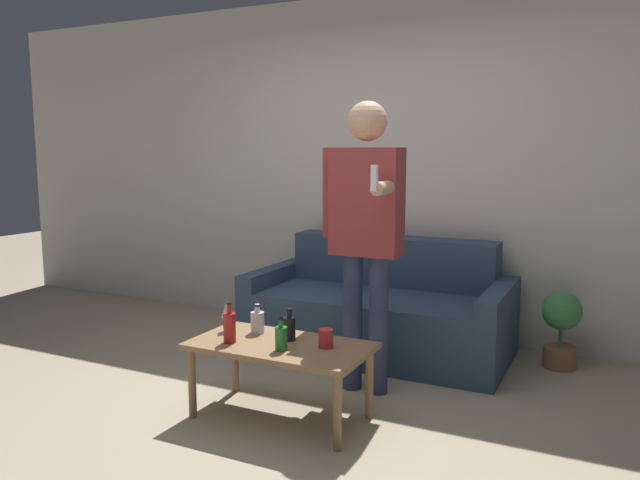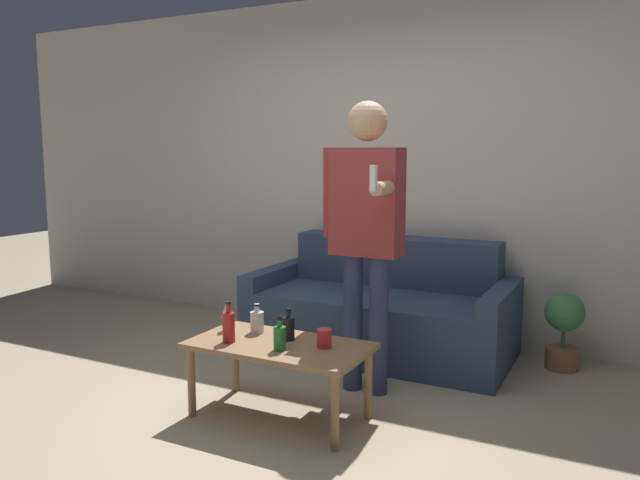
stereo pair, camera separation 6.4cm
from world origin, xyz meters
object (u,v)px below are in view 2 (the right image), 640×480
at_px(couch, 382,311).
at_px(bottle_orange, 229,326).
at_px(person_standing_front, 366,223).
at_px(coffee_table, 279,352).

distance_m(couch, bottle_orange, 1.52).
bearing_deg(person_standing_front, coffee_table, -114.61).
bearing_deg(couch, coffee_table, -92.95).
bearing_deg(person_standing_front, bottle_orange, -127.31).
distance_m(coffee_table, bottle_orange, 0.31).
distance_m(couch, person_standing_front, 1.11).
height_order(coffee_table, bottle_orange, bottle_orange).
distance_m(bottle_orange, person_standing_front, 1.01).
xyz_separation_m(couch, person_standing_front, (0.19, -0.79, 0.75)).
height_order(bottle_orange, person_standing_front, person_standing_front).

